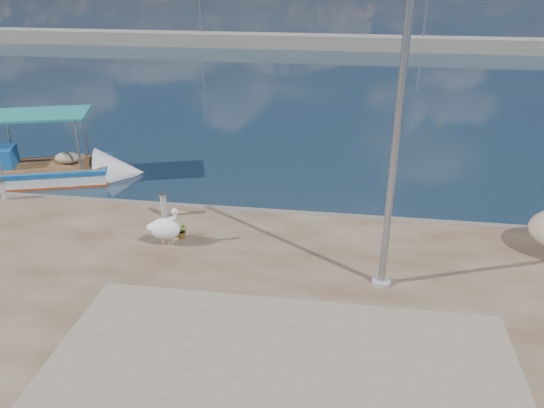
{
  "coord_description": "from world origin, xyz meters",
  "views": [
    {
      "loc": [
        1.96,
        -9.46,
        7.57
      ],
      "look_at": [
        0.0,
        3.8,
        1.3
      ],
      "focal_mm": 35.0,
      "sensor_mm": 36.0,
      "label": 1
    }
  ],
  "objects": [
    {
      "name": "boat_left",
      "position": [
        -9.01,
        7.45,
        0.23
      ],
      "size": [
        6.48,
        3.77,
        2.96
      ],
      "rotation": [
        0.0,
        0.0,
        0.3
      ],
      "color": "white",
      "rests_on": "ground"
    },
    {
      "name": "pelican",
      "position": [
        -2.68,
        2.49,
        1.01
      ],
      "size": [
        1.14,
        0.67,
        1.09
      ],
      "rotation": [
        0.0,
        0.0,
        0.2
      ],
      "color": "tan",
      "rests_on": "quay"
    },
    {
      "name": "breakwater",
      "position": [
        -0.0,
        40.0,
        0.6
      ],
      "size": [
        120.0,
        2.2,
        7.5
      ],
      "color": "gray",
      "rests_on": "ground"
    },
    {
      "name": "bollard_far",
      "position": [
        -8.78,
        4.57,
        0.86
      ],
      "size": [
        0.22,
        0.22,
        0.67
      ],
      "color": "gray",
      "rests_on": "quay"
    },
    {
      "name": "lamp_post",
      "position": [
        2.98,
        1.48,
        3.8
      ],
      "size": [
        0.44,
        0.96,
        7.0
      ],
      "color": "gray",
      "rests_on": "quay"
    },
    {
      "name": "potted_plant",
      "position": [
        -2.39,
        2.94,
        0.73
      ],
      "size": [
        0.51,
        0.48,
        0.45
      ],
      "primitive_type": "imported",
      "rotation": [
        0.0,
        0.0,
        -0.41
      ],
      "color": "#33722D",
      "rests_on": "quay"
    },
    {
      "name": "bollard_near",
      "position": [
        -3.33,
        4.21,
        0.89
      ],
      "size": [
        0.24,
        0.24,
        0.73
      ],
      "color": "gray",
      "rests_on": "quay"
    },
    {
      "name": "ground",
      "position": [
        0.0,
        0.0,
        0.0
      ],
      "size": [
        1400.0,
        1400.0,
        0.0
      ],
      "primitive_type": "plane",
      "color": "#162635",
      "rests_on": "ground"
    }
  ]
}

